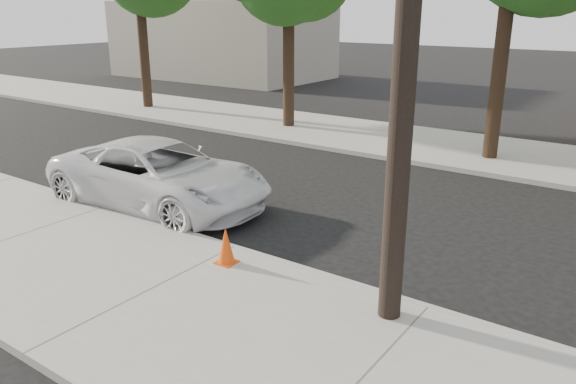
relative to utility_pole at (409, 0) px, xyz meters
The scene contains 8 objects.
ground 6.51m from the utility_pole, 143.13° to the left, with size 120.00×120.00×0.00m, color black.
near_sidewalk 6.07m from the utility_pole, 156.04° to the right, with size 90.00×4.40×0.15m, color gray.
far_sidewalk 12.64m from the utility_pole, 107.82° to the left, with size 90.00×5.00×0.15m, color gray.
curb_near 5.89m from the utility_pole, behind, with size 90.00×0.12×0.16m, color #9E9B93.
building_far 32.82m from the utility_pole, 136.11° to the left, with size 14.00×8.00×5.00m, color gray.
utility_pole is the anchor object (origin of this frame).
police_cruiser 8.10m from the utility_pole, 166.17° to the left, with size 2.62×5.68×1.58m, color silver.
traffic_cone 5.31m from the utility_pole, behind, with size 0.36×0.36×0.69m.
Camera 1 is at (6.71, -9.75, 4.61)m, focal length 35.00 mm.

